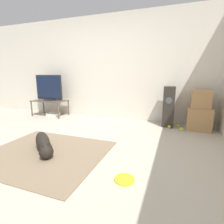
# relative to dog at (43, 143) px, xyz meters

# --- Properties ---
(ground_plane) EXTENTS (12.00, 12.00, 0.00)m
(ground_plane) POSITION_rel_dog_xyz_m (0.15, 0.17, -0.12)
(ground_plane) COLOR #BCB29E
(wall_back) EXTENTS (8.00, 0.06, 2.55)m
(wall_back) POSITION_rel_dog_xyz_m (0.15, 2.27, 1.15)
(wall_back) COLOR silver
(wall_back) RESTS_ON ground_plane
(area_rug) EXTENTS (1.72, 1.49, 0.01)m
(area_rug) POSITION_rel_dog_xyz_m (0.09, -0.07, -0.12)
(area_rug) COLOR #847056
(area_rug) RESTS_ON ground_plane
(dog) EXTENTS (0.82, 0.76, 0.25)m
(dog) POSITION_rel_dog_xyz_m (0.00, 0.00, 0.00)
(dog) COLOR black
(dog) RESTS_ON area_rug
(frisbee) EXTENTS (0.22, 0.22, 0.03)m
(frisbee) POSITION_rel_dog_xyz_m (1.37, -0.31, -0.11)
(frisbee) COLOR yellow
(frisbee) RESTS_ON ground_plane
(cardboard_box_lower) EXTENTS (0.47, 0.40, 0.46)m
(cardboard_box_lower) POSITION_rel_dog_xyz_m (2.32, 1.95, 0.11)
(cardboard_box_lower) COLOR tan
(cardboard_box_lower) RESTS_ON ground_plane
(cardboard_box_upper) EXTENTS (0.36, 0.31, 0.36)m
(cardboard_box_upper) POSITION_rel_dog_xyz_m (2.32, 1.95, 0.52)
(cardboard_box_upper) COLOR tan
(cardboard_box_upper) RESTS_ON cardboard_box_lower
(floor_speaker) EXTENTS (0.24, 0.24, 0.88)m
(floor_speaker) POSITION_rel_dog_xyz_m (1.71, 1.97, 0.32)
(floor_speaker) COLOR #2D2823
(floor_speaker) RESTS_ON ground_plane
(tv_stand) EXTENTS (0.93, 0.52, 0.44)m
(tv_stand) POSITION_rel_dog_xyz_m (-1.40, 1.90, 0.26)
(tv_stand) COLOR brown
(tv_stand) RESTS_ON ground_plane
(tv) EXTENTS (0.81, 0.20, 0.68)m
(tv) POSITION_rel_dog_xyz_m (-1.40, 1.90, 0.65)
(tv) COLOR #232326
(tv) RESTS_ON tv_stand
(tennis_ball_by_boxes) EXTENTS (0.07, 0.07, 0.07)m
(tennis_ball_by_boxes) POSITION_rel_dog_xyz_m (1.75, 1.82, -0.09)
(tennis_ball_by_boxes) COLOR #C6E033
(tennis_ball_by_boxes) RESTS_ON ground_plane
(tennis_ball_near_speaker) EXTENTS (0.07, 0.07, 0.07)m
(tennis_ball_near_speaker) POSITION_rel_dog_xyz_m (2.00, 1.73, -0.09)
(tennis_ball_near_speaker) COLOR #C6E033
(tennis_ball_near_speaker) RESTS_ON ground_plane
(tennis_ball_loose_on_carpet) EXTENTS (0.07, 0.07, 0.07)m
(tennis_ball_loose_on_carpet) POSITION_rel_dog_xyz_m (1.93, 1.97, -0.09)
(tennis_ball_loose_on_carpet) COLOR #C6E033
(tennis_ball_loose_on_carpet) RESTS_ON ground_plane
(game_console) EXTENTS (0.30, 0.22, 0.08)m
(game_console) POSITION_rel_dog_xyz_m (-1.32, 1.89, -0.08)
(game_console) COLOR white
(game_console) RESTS_ON ground_plane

